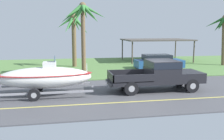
# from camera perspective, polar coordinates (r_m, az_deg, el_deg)

# --- Properties ---
(ground) EXTENTS (36.00, 22.00, 0.11)m
(ground) POSITION_cam_1_polar(r_m,az_deg,el_deg) (22.82, 2.03, 0.02)
(ground) COLOR #4C4C51
(pickup_truck_towing) EXTENTS (5.85, 2.02, 1.85)m
(pickup_truck_towing) POSITION_cam_1_polar(r_m,az_deg,el_deg) (15.23, 11.30, -0.80)
(pickup_truck_towing) COLOR black
(pickup_truck_towing) RESTS_ON ground
(boat_on_trailer) EXTENTS (6.34, 2.32, 2.23)m
(boat_on_trailer) POSITION_cam_1_polar(r_m,az_deg,el_deg) (14.22, -15.26, -1.66)
(boat_on_trailer) COLOR gray
(boat_on_trailer) RESTS_ON ground
(parked_sedan_near) EXTENTS (4.45, 1.90, 1.38)m
(parked_sedan_near) POSITION_cam_1_polar(r_m,az_deg,el_deg) (23.57, 10.68, 1.83)
(parked_sedan_near) COLOR #234C89
(parked_sedan_near) RESTS_ON ground
(carport_awning) EXTENTS (7.54, 5.23, 2.60)m
(carport_awning) POSITION_cam_1_polar(r_m,az_deg,el_deg) (29.36, 10.23, 6.82)
(carport_awning) COLOR #4C4238
(carport_awning) RESTS_ON ground
(palm_tree_near_left) EXTENTS (3.57, 3.34, 5.73)m
(palm_tree_near_left) POSITION_cam_1_polar(r_m,az_deg,el_deg) (19.16, -6.88, 11.77)
(palm_tree_near_left) COLOR brown
(palm_tree_near_left) RESTS_ON ground
(palm_tree_mid) EXTENTS (3.20, 2.87, 5.28)m
(palm_tree_mid) POSITION_cam_1_polar(r_m,az_deg,el_deg) (24.43, -8.78, 9.41)
(palm_tree_mid) COLOR brown
(palm_tree_mid) RESTS_ON ground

